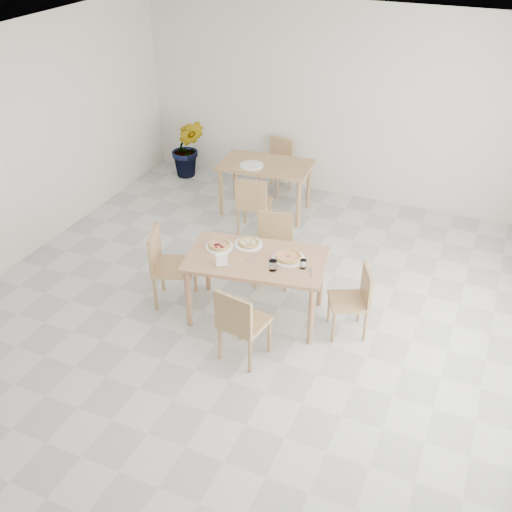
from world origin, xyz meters
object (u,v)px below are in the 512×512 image
at_px(tumbler_a, 273,265).
at_px(napkin_holder, 222,260).
at_px(tumbler_b, 303,264).
at_px(pizza_pepperoni, 219,245).
at_px(chair_north, 274,243).
at_px(potted_plant, 188,148).
at_px(plate_mushroom, 249,244).
at_px(chair_east, 356,297).
at_px(chair_back_n, 278,161).
at_px(second_table, 265,170).
at_px(main_table, 256,264).
at_px(plate_pepperoni, 219,247).
at_px(plate_margherita, 288,258).
at_px(plate_empty, 252,165).
at_px(chair_south, 240,321).
at_px(chair_back_s, 253,201).
at_px(pizza_margherita, 288,257).
at_px(pizza_mushroom, 249,243).
at_px(chair_west, 166,261).

xyz_separation_m(tumbler_a, napkin_holder, (-0.51, -0.14, 0.01)).
bearing_deg(tumbler_b, pizza_pepperoni, 178.93).
bearing_deg(chair_north, potted_plant, 122.58).
bearing_deg(plate_mushroom, chair_east, -2.15).
height_order(plate_mushroom, pizza_pepperoni, pizza_pepperoni).
xyz_separation_m(pizza_pepperoni, potted_plant, (-2.04, 2.93, -0.30)).
bearing_deg(pizza_pepperoni, chair_back_n, 99.95).
bearing_deg(second_table, main_table, -75.05).
relative_size(chair_east, plate_pepperoni, 2.56).
distance_m(plate_margherita, plate_mushroom, 0.51).
xyz_separation_m(chair_back_n, plate_empty, (-0.04, -0.89, 0.28)).
bearing_deg(second_table, chair_south, -77.12).
bearing_deg(potted_plant, plate_mushroom, -50.05).
relative_size(main_table, napkin_holder, 11.21).
distance_m(chair_east, plate_empty, 2.90).
bearing_deg(chair_back_s, main_table, 104.56).
bearing_deg(plate_empty, potted_plant, 151.49).
distance_m(chair_east, pizza_margherita, 0.81).
bearing_deg(chair_back_s, pizza_mushroom, 101.76).
bearing_deg(plate_margherita, plate_mushroom, 169.55).
distance_m(tumbler_b, second_table, 2.69).
xyz_separation_m(plate_mushroom, pizza_mushroom, (-0.00, 0.00, 0.02)).
distance_m(second_table, chair_back_n, 0.77).
bearing_deg(main_table, napkin_holder, -142.26).
bearing_deg(plate_empty, tumbler_b, -54.49).
bearing_deg(tumbler_a, napkin_holder, -164.94).
distance_m(chair_north, plate_empty, 1.69).
height_order(chair_south, tumbler_b, chair_south).
bearing_deg(second_table, chair_west, -99.24).
relative_size(main_table, chair_back_n, 1.93).
height_order(chair_north, second_table, chair_north).
height_order(chair_east, second_table, chair_east).
height_order(tumbler_a, chair_back_n, tumbler_a).
bearing_deg(chair_north, chair_back_n, 96.19).
relative_size(main_table, chair_south, 1.87).
bearing_deg(chair_back_s, chair_north, 116.48).
xyz_separation_m(chair_east, tumbler_a, (-0.81, -0.30, 0.35)).
xyz_separation_m(chair_north, pizza_mushroom, (-0.08, -0.56, 0.29)).
relative_size(pizza_margherita, potted_plant, 0.31).
bearing_deg(pizza_mushroom, main_table, -48.63).
xyz_separation_m(chair_east, chair_back_s, (-1.82, 1.49, 0.04)).
xyz_separation_m(tumbler_b, potted_plant, (-3.01, 2.95, -0.32)).
relative_size(chair_south, tumbler_a, 7.64).
distance_m(chair_west, pizza_pepperoni, 0.66).
relative_size(chair_east, potted_plant, 0.81).
bearing_deg(plate_margherita, pizza_pepperoni, -174.19).
distance_m(chair_south, pizza_mushroom, 1.04).
height_order(plate_mushroom, napkin_holder, napkin_holder).
distance_m(main_table, pizza_mushroom, 0.29).
relative_size(plate_margherita, plate_pepperoni, 1.13).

